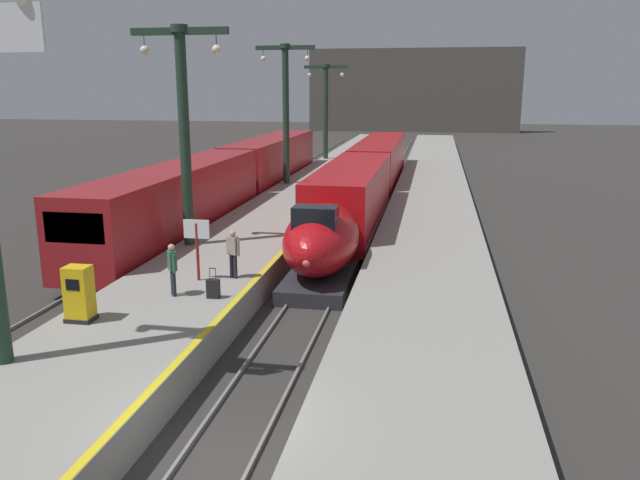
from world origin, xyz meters
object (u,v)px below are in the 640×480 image
at_px(regional_train_adjacent, 235,176).
at_px(departure_info_board, 197,237).
at_px(ticket_machine_yellow, 79,296).
at_px(station_column_mid, 183,116).
at_px(rolling_suitcase, 213,289).
at_px(station_column_distant, 326,102).
at_px(passenger_near_edge, 172,266).
at_px(highspeed_train_main, 365,181).
at_px(passenger_mid_platform, 233,250).
at_px(station_column_far, 286,101).

xyz_separation_m(regional_train_adjacent, departure_info_board, (4.43, -17.96, 0.43)).
height_order(regional_train_adjacent, ticket_machine_yellow, regional_train_adjacent).
bearing_deg(station_column_mid, departure_info_board, -65.16).
bearing_deg(rolling_suitcase, regional_train_adjacent, 105.80).
bearing_deg(station_column_distant, rolling_suitcase, -85.23).
relative_size(station_column_mid, departure_info_board, 4.17).
relative_size(station_column_mid, passenger_near_edge, 5.23).
relative_size(highspeed_train_main, station_column_distant, 4.42).
bearing_deg(rolling_suitcase, passenger_near_edge, 179.72).
distance_m(passenger_mid_platform, rolling_suitcase, 2.30).
bearing_deg(station_column_distant, station_column_mid, -90.00).
distance_m(highspeed_train_main, passenger_mid_platform, 18.52).
distance_m(station_column_far, ticket_machine_yellow, 27.53).
relative_size(station_column_distant, passenger_near_edge, 5.04).
bearing_deg(passenger_near_edge, departure_info_board, 84.09).
height_order(highspeed_train_main, regional_train_adjacent, regional_train_adjacent).
xyz_separation_m(station_column_mid, passenger_near_edge, (2.05, -6.54, -4.36)).
xyz_separation_m(rolling_suitcase, ticket_machine_yellow, (-3.02, -2.58, 0.44)).
bearing_deg(station_column_far, passenger_mid_platform, -81.50).
relative_size(station_column_mid, station_column_distant, 1.04).
distance_m(regional_train_adjacent, station_column_distant, 21.25).
xyz_separation_m(highspeed_train_main, ticket_machine_yellow, (-5.55, -23.11, -0.14)).
bearing_deg(ticket_machine_yellow, station_column_far, 90.74).
distance_m(regional_train_adjacent, ticket_machine_yellow, 22.42).
height_order(station_column_far, passenger_near_edge, station_column_far).
xyz_separation_m(station_column_far, rolling_suitcase, (3.37, -24.52, -5.26)).
relative_size(station_column_mid, passenger_mid_platform, 5.23).
xyz_separation_m(regional_train_adjacent, rolling_suitcase, (5.57, -19.69, -0.77)).
xyz_separation_m(station_column_distant, passenger_near_edge, (2.05, -40.43, -4.18)).
xyz_separation_m(station_column_mid, passenger_mid_platform, (3.34, -4.34, -4.36)).
distance_m(highspeed_train_main, rolling_suitcase, 20.70).
bearing_deg(passenger_near_edge, highspeed_train_main, 79.38).
bearing_deg(station_column_distant, regional_train_adjacent, -96.05).
bearing_deg(departure_info_board, rolling_suitcase, -56.50).
bearing_deg(rolling_suitcase, passenger_mid_platform, 91.00).
xyz_separation_m(highspeed_train_main, passenger_mid_platform, (-2.56, -18.34, 0.11)).
distance_m(passenger_mid_platform, ticket_machine_yellow, 5.64).
bearing_deg(ticket_machine_yellow, station_column_distant, 90.47).
height_order(station_column_far, passenger_mid_platform, station_column_far).
xyz_separation_m(rolling_suitcase, departure_info_board, (-1.15, 1.73, 1.20)).
height_order(station_column_mid, departure_info_board, station_column_mid).
distance_m(highspeed_train_main, departure_info_board, 19.17).
xyz_separation_m(highspeed_train_main, station_column_distant, (-5.90, 19.90, 4.29)).
distance_m(station_column_mid, departure_info_board, 6.55).
bearing_deg(ticket_machine_yellow, departure_info_board, 66.44).
relative_size(station_column_far, passenger_mid_platform, 5.48).
xyz_separation_m(station_column_far, departure_info_board, (2.23, -22.79, -4.06)).
bearing_deg(ticket_machine_yellow, passenger_near_edge, 56.65).
xyz_separation_m(station_column_far, passenger_mid_platform, (3.34, -22.32, -4.58)).
bearing_deg(station_column_mid, regional_train_adjacent, 99.50).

